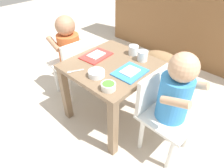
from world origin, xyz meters
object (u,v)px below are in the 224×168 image
Objects in this scene: seated_child_left at (70,49)px; food_tray_right at (130,72)px; dining_table at (112,75)px; spoon_by_left_tray at (74,71)px; food_tray_left at (96,56)px; water_cup_right at (143,56)px; cereal_bowl_right_side at (108,86)px; seated_child_right at (172,96)px; water_cup_left at (133,51)px; cereal_bowl_left_side at (96,73)px; dog at (165,62)px.

food_tray_right is at bearing 1.81° from seated_child_left.
dining_table is 0.25m from spoon_by_left_tray.
water_cup_right is (0.25, 0.17, 0.02)m from food_tray_left.
cereal_bowl_right_side is at bearing -85.35° from food_tray_right.
food_tray_left is 3.10× the size of water_cup_right.
cereal_bowl_right_side is (-0.25, -0.21, 0.04)m from seated_child_right.
water_cup_left is at bearing 123.74° from food_tray_right.
seated_child_left is at bearing 147.47° from spoon_by_left_tray.
cereal_bowl_right_side is (0.13, -0.04, 0.00)m from cereal_bowl_left_side.
dining_table is at bearing -94.60° from water_cup_left.
water_cup_left is 0.69× the size of spoon_by_left_tray.
seated_child_left is at bearing -177.66° from seated_child_right.
seated_child_right reaches higher than dog.
water_cup_right is at bearing 57.27° from dining_table.
food_tray_left is 0.36m from cereal_bowl_right_side.
seated_child_left reaches higher than dog.
cereal_bowl_left_side is at bearing -90.18° from dog.
water_cup_left is at bearing -91.64° from dog.
cereal_bowl_right_side reaches higher than food_tray_right.
cereal_bowl_right_side is at bearing -140.71° from seated_child_right.
water_cup_right reaches higher than cereal_bowl_right_side.
cereal_bowl_right_side is at bearing 4.93° from spoon_by_left_tray.
dog is 0.88m from cereal_bowl_right_side.
seated_child_left is 0.82m from dog.
dining_table is at bearing -92.52° from dog.
seated_child_right is 10.16× the size of water_cup_right.
seated_child_right reaches higher than water_cup_left.
spoon_by_left_tray is at bearing -32.53° from seated_child_left.
food_tray_right is 0.33m from spoon_by_left_tray.
dining_table is at bearing 179.70° from food_tray_right.
water_cup_left is 0.34m from cereal_bowl_left_side.
water_cup_right is at bearing 75.74° from cereal_bowl_left_side.
dog is 0.55m from water_cup_right.
cereal_bowl_left_side is (0.01, -0.34, -0.01)m from water_cup_left.
food_tray_left is at bearing -178.33° from seated_child_right.
spoon_by_left_tray reaches higher than dining_table.
water_cup_left is (0.16, 0.19, 0.02)m from food_tray_left.
food_tray_left and food_tray_right have the same top height.
food_tray_left reaches higher than dog.
seated_child_right is 1.42× the size of dog.
cereal_bowl_left_side is at bearing -80.48° from dining_table.
seated_child_right is at bearing -23.69° from water_cup_left.
water_cup_left is 0.41m from cereal_bowl_right_side.
cereal_bowl_right_side is 0.82× the size of spoon_by_left_tray.
spoon_by_left_tray reaches higher than dog.
seated_child_right reaches higher than cereal_bowl_left_side.
dog is (-0.39, 0.62, -0.22)m from seated_child_right.
dining_table is at bearing 0.30° from food_tray_left.
seated_child_right is 0.57m from spoon_by_left_tray.
food_tray_right is 2.88× the size of water_cup_left.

